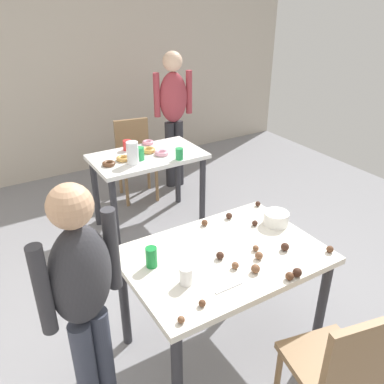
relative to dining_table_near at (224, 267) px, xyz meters
name	(u,v)px	position (x,y,z in m)	size (l,w,h in m)	color
ground_plane	(214,321)	(0.09, 0.20, -0.65)	(6.40, 6.40, 0.00)	gray
wall_back	(66,69)	(0.09, 3.40, 0.65)	(6.40, 0.10, 2.60)	#BCB2A3
dining_table_near	(224,267)	(0.00, 0.00, 0.00)	(1.17, 0.82, 0.75)	silver
dining_table_far	(148,167)	(0.30, 1.68, -0.03)	(1.05, 0.62, 0.75)	white
chair_near_table	(339,366)	(0.15, -0.79, -0.15)	(0.47, 0.47, 0.87)	olive
chair_far_table	(135,154)	(0.45, 2.35, -0.15)	(0.46, 0.46, 0.87)	olive
person_girl_near	(84,298)	(-0.87, -0.08, 0.22)	(0.45, 0.30, 1.46)	#383D4C
person_adult_far	(173,109)	(0.95, 2.34, 0.29)	(0.46, 0.25, 1.57)	#28282D
mixing_bowl	(276,218)	(0.49, 0.10, 0.14)	(0.17, 0.17, 0.09)	white
soda_can	(151,257)	(-0.42, 0.12, 0.16)	(0.07, 0.07, 0.12)	#198438
fork_near	(229,288)	(-0.16, -0.27, 0.10)	(0.17, 0.02, 0.01)	silver
cup_near_0	(186,276)	(-0.33, -0.12, 0.15)	(0.07, 0.07, 0.10)	white
cake_ball_0	(285,247)	(0.33, -0.16, 0.12)	(0.05, 0.05, 0.05)	#3D2319
cake_ball_1	(181,320)	(-0.50, -0.35, 0.12)	(0.04, 0.04, 0.04)	brown
cake_ball_2	(258,204)	(0.55, 0.35, 0.12)	(0.04, 0.04, 0.04)	#3D2319
cake_ball_3	(220,255)	(-0.05, -0.03, 0.12)	(0.05, 0.05, 0.05)	#3D2319
cake_ball_4	(256,248)	(0.18, -0.08, 0.12)	(0.04, 0.04, 0.04)	brown
cake_ball_5	(297,272)	(0.22, -0.38, 0.12)	(0.05, 0.05, 0.05)	#3D2319
cake_ball_6	(202,303)	(-0.35, -0.31, 0.12)	(0.04, 0.04, 0.04)	brown
cake_ball_7	(330,249)	(0.55, -0.32, 0.12)	(0.04, 0.04, 0.04)	brown
cake_ball_8	(256,269)	(0.04, -0.24, 0.12)	(0.05, 0.05, 0.05)	brown
cake_ball_9	(259,256)	(0.14, -0.15, 0.12)	(0.05, 0.05, 0.05)	brown
cake_ball_10	(229,216)	(0.26, 0.32, 0.12)	(0.04, 0.04, 0.04)	#3D2319
cake_ball_11	(205,223)	(0.07, 0.33, 0.12)	(0.04, 0.04, 0.04)	brown
cake_ball_12	(235,265)	(-0.03, -0.15, 0.12)	(0.04, 0.04, 0.04)	brown
cake_ball_13	(290,276)	(0.16, -0.38, 0.12)	(0.05, 0.05, 0.05)	brown
cake_ball_14	(255,223)	(0.36, 0.15, 0.12)	(0.04, 0.04, 0.04)	#3D2319
pitcher_far	(133,153)	(0.10, 1.55, 0.20)	(0.11, 0.11, 0.21)	white
cup_far_0	(127,145)	(0.19, 1.90, 0.15)	(0.09, 0.09, 0.10)	red
cup_far_1	(179,154)	(0.50, 1.42, 0.15)	(0.07, 0.07, 0.11)	green
cup_far_2	(140,154)	(0.19, 1.60, 0.16)	(0.09, 0.09, 0.12)	green
donut_far_0	(109,164)	(-0.10, 1.62, 0.12)	(0.12, 0.12, 0.04)	brown
donut_far_1	(148,150)	(0.34, 1.73, 0.12)	(0.14, 0.14, 0.04)	gold
donut_far_2	(123,159)	(0.05, 1.67, 0.12)	(0.13, 0.13, 0.04)	gold
donut_far_3	(162,153)	(0.41, 1.60, 0.12)	(0.13, 0.13, 0.04)	pink
donut_far_4	(148,142)	(0.43, 1.94, 0.12)	(0.12, 0.12, 0.03)	pink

